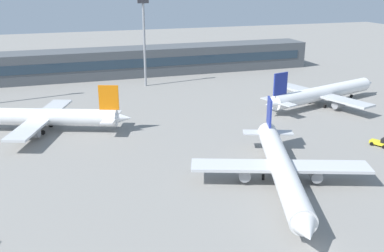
% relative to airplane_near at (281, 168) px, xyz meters
% --- Properties ---
extents(ground_plane, '(400.00, 400.00, 0.00)m').
position_rel_airplane_near_xyz_m(ground_plane, '(-4.48, 23.89, -3.04)').
color(ground_plane, gray).
extents(terminal_building, '(120.98, 12.13, 9.00)m').
position_rel_airplane_near_xyz_m(terminal_building, '(-4.48, 89.96, 1.46)').
color(terminal_building, '#4C5156').
rests_on(terminal_building, ground_plane).
extents(airplane_near, '(27.83, 38.89, 9.98)m').
position_rel_airplane_near_xyz_m(airplane_near, '(0.00, 0.00, 0.00)').
color(airplane_near, silver).
rests_on(airplane_near, ground_plane).
extents(airplane_mid, '(40.13, 28.57, 10.15)m').
position_rel_airplane_near_xyz_m(airplane_mid, '(33.54, 38.50, 0.05)').
color(airplane_mid, white).
rests_on(airplane_mid, ground_plane).
extents(airplane_far, '(39.09, 28.01, 10.08)m').
position_rel_airplane_near_xyz_m(airplane_far, '(-36.19, 39.77, 0.03)').
color(airplane_far, white).
rests_on(airplane_far, ground_plane).
extents(baggage_tug_yellow, '(3.05, 3.88, 1.75)m').
position_rel_airplane_near_xyz_m(baggage_tug_yellow, '(26.87, 9.21, -2.24)').
color(baggage_tug_yellow, yellow).
rests_on(baggage_tug_yellow, ground_plane).
extents(floodlight_tower_west, '(3.20, 0.80, 25.26)m').
position_rel_airplane_near_xyz_m(floodlight_tower_west, '(-5.10, 73.27, 11.60)').
color(floodlight_tower_west, gray).
rests_on(floodlight_tower_west, ground_plane).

